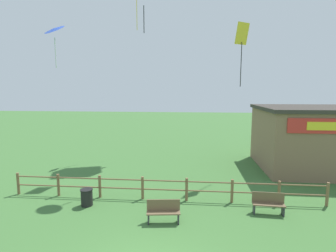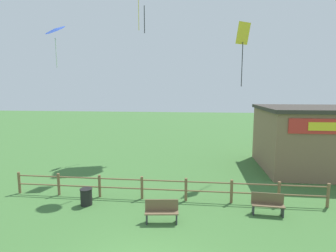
# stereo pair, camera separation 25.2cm
# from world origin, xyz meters

# --- Properties ---
(wooden_fence) EXTENTS (16.06, 0.14, 1.19)m
(wooden_fence) POSITION_xyz_m (0.00, 5.65, 0.68)
(wooden_fence) COLOR brown
(wooden_fence) RESTS_ON ground_plane
(seaside_building) EXTENTS (9.01, 6.64, 4.46)m
(seaside_building) POSITION_xyz_m (10.72, 12.06, 2.24)
(seaside_building) COLOR #84664C
(seaside_building) RESTS_ON ground_plane
(park_bench_near_fence) EXTENTS (1.46, 0.56, 0.97)m
(park_bench_near_fence) POSITION_xyz_m (0.20, 3.33, 0.51)
(park_bench_near_fence) COLOR brown
(park_bench_near_fence) RESTS_ON ground_plane
(park_bench_by_building) EXTENTS (1.44, 0.49, 0.97)m
(park_bench_by_building) POSITION_xyz_m (4.88, 4.57, 0.51)
(park_bench_by_building) COLOR brown
(park_bench_by_building) RESTS_ON ground_plane
(trash_bin) EXTENTS (0.60, 0.60, 0.83)m
(trash_bin) POSITION_xyz_m (-3.71, 4.63, 0.42)
(trash_bin) COLOR black
(trash_bin) RESTS_ON ground_plane
(kite_yellow_diamond) EXTENTS (0.98, 0.79, 4.04)m
(kite_yellow_diamond) POSITION_xyz_m (4.51, 10.69, 8.80)
(kite_yellow_diamond) COLOR yellow
(kite_blue_delta) EXTENTS (1.44, 1.39, 2.33)m
(kite_blue_delta) POSITION_xyz_m (-5.94, 6.60, 8.76)
(kite_blue_delta) COLOR blue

